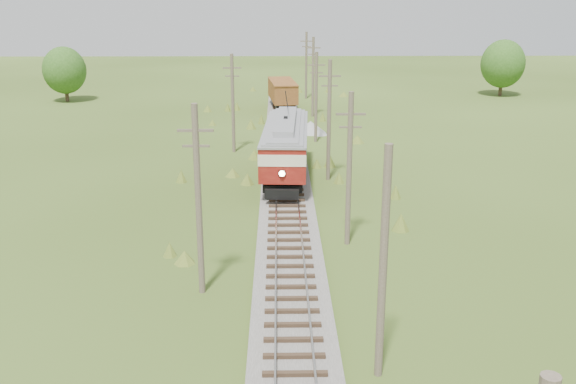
{
  "coord_description": "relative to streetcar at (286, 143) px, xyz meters",
  "views": [
    {
      "loc": [
        -0.58,
        -15.66,
        13.58
      ],
      "look_at": [
        0.0,
        20.53,
        2.29
      ],
      "focal_mm": 40.0,
      "sensor_mm": 36.0,
      "label": 1
    }
  ],
  "objects": [
    {
      "name": "utility_pole_r_3",
      "position": [
        3.2,
        -0.17,
        1.78
      ],
      "size": [
        1.6,
        0.3,
        9.0
      ],
      "color": "brown",
      "rests_on": "ground"
    },
    {
      "name": "tree_mid_a",
      "position": [
        -28.0,
        36.83,
        1.17
      ],
      "size": [
        5.46,
        5.46,
        7.03
      ],
      "color": "#38281C",
      "rests_on": "ground"
    },
    {
      "name": "utility_pole_r_6",
      "position": [
        3.2,
        38.83,
        1.62
      ],
      "size": [
        1.6,
        0.3,
        8.7
      ],
      "color": "brown",
      "rests_on": "ground"
    },
    {
      "name": "gravel_pile",
      "position": [
        2.84,
        16.74,
        -2.3
      ],
      "size": [
        3.26,
        3.46,
        1.18
      ],
      "color": "gray",
      "rests_on": "ground"
    },
    {
      "name": "streetcar",
      "position": [
        0.0,
        0.0,
        0.0
      ],
      "size": [
        3.84,
        13.78,
        6.26
      ],
      "rotation": [
        0.0,
        0.0,
        -0.05
      ],
      "color": "black",
      "rests_on": "ground"
    },
    {
      "name": "utility_pole_r_5",
      "position": [
        3.4,
        25.83,
        1.73
      ],
      "size": [
        1.6,
        0.3,
        8.9
      ],
      "color": "brown",
      "rests_on": "ground"
    },
    {
      "name": "tree_mid_b",
      "position": [
        30.0,
        40.83,
        1.48
      ],
      "size": [
        5.88,
        5.88,
        7.57
      ],
      "color": "#38281C",
      "rests_on": "ground"
    },
    {
      "name": "utility_pole_r_1",
      "position": [
        3.1,
        -26.17,
        1.55
      ],
      "size": [
        0.3,
        0.3,
        8.8
      ],
      "color": "brown",
      "rests_on": "ground"
    },
    {
      "name": "utility_pole_l_a",
      "position": [
        -4.2,
        -19.17,
        1.78
      ],
      "size": [
        1.6,
        0.3,
        9.0
      ],
      "color": "brown",
      "rests_on": "ground"
    },
    {
      "name": "utility_pole_l_b",
      "position": [
        -4.5,
        8.83,
        1.57
      ],
      "size": [
        1.6,
        0.3,
        8.6
      ],
      "color": "brown",
      "rests_on": "ground"
    },
    {
      "name": "utility_pole_r_4",
      "position": [
        3.0,
        12.83,
        1.47
      ],
      "size": [
        1.6,
        0.3,
        8.4
      ],
      "color": "brown",
      "rests_on": "ground"
    },
    {
      "name": "utility_pole_r_2",
      "position": [
        3.3,
        -13.17,
        1.57
      ],
      "size": [
        1.6,
        0.3,
        8.6
      ],
      "color": "brown",
      "rests_on": "ground"
    },
    {
      "name": "railbed_main",
      "position": [
        0.0,
        2.83,
        -2.66
      ],
      "size": [
        3.6,
        96.0,
        0.57
      ],
      "color": "#605B54",
      "rests_on": "ground"
    },
    {
      "name": "gondola",
      "position": [
        0.0,
        30.46,
        -0.73
      ],
      "size": [
        3.69,
        8.94,
        2.89
      ],
      "rotation": [
        0.0,
        0.0,
        0.1
      ],
      "color": "black",
      "rests_on": "ground"
    }
  ]
}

